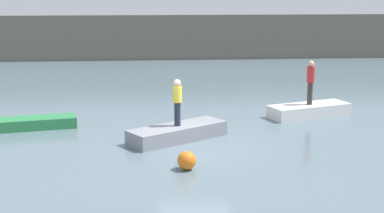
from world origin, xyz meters
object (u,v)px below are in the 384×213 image
(mooring_buoy, at_px, (187,161))
(rowboat_white, at_px, (309,110))
(rowboat_green, at_px, (23,124))
(rowboat_grey, at_px, (178,133))
(person_yellow_shirt, at_px, (177,100))
(person_red_shirt, at_px, (311,80))

(mooring_buoy, bearing_deg, rowboat_white, 49.05)
(rowboat_green, relative_size, rowboat_grey, 1.09)
(rowboat_green, xyz_separation_m, person_yellow_shirt, (5.79, -2.01, 1.24))
(person_yellow_shirt, bearing_deg, rowboat_green, 160.82)
(rowboat_grey, bearing_deg, mooring_buoy, -121.60)
(rowboat_green, bearing_deg, rowboat_white, -5.54)
(person_yellow_shirt, bearing_deg, rowboat_grey, 0.00)
(person_yellow_shirt, xyz_separation_m, mooring_buoy, (0.09, -3.28, -1.17))
(rowboat_grey, bearing_deg, person_yellow_shirt, 0.00)
(rowboat_grey, height_order, person_yellow_shirt, person_yellow_shirt)
(rowboat_white, distance_m, mooring_buoy, 8.54)
(rowboat_grey, height_order, mooring_buoy, mooring_buoy)
(rowboat_green, distance_m, rowboat_grey, 6.13)
(rowboat_grey, xyz_separation_m, mooring_buoy, (0.09, -3.28, 0.02))
(rowboat_green, relative_size, person_yellow_shirt, 2.41)
(mooring_buoy, bearing_deg, person_red_shirt, 49.05)
(rowboat_grey, bearing_deg, person_red_shirt, -3.97)
(rowboat_grey, relative_size, person_red_shirt, 2.00)
(person_yellow_shirt, relative_size, person_red_shirt, 0.90)
(person_yellow_shirt, height_order, person_red_shirt, person_red_shirt)
(rowboat_grey, xyz_separation_m, person_red_shirt, (5.69, 3.17, 1.28))
(rowboat_green, xyz_separation_m, rowboat_grey, (5.79, -2.01, 0.05))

